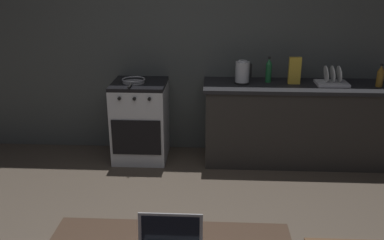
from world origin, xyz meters
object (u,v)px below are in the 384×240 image
electric_kettle (242,73)px  frying_pan (133,81)px  cereal_box (295,71)px  stove_oven (141,121)px  bottle (380,76)px  dish_rack (332,80)px  bottle_b (269,70)px

electric_kettle → frying_pan: (-1.20, -0.03, -0.10)m
cereal_box → stove_oven: bearing=-179.2°
bottle → dish_rack: size_ratio=0.72×
stove_oven → frying_pan: 0.48m
electric_kettle → frying_pan: bearing=-178.7°
electric_kettle → dish_rack: electric_kettle is taller
dish_rack → electric_kettle: bearing=180.0°
cereal_box → bottle_b: 0.28m
cereal_box → dish_rack: (0.41, -0.02, -0.10)m
bottle → cereal_box: size_ratio=0.83×
bottle → frying_pan: (-2.67, 0.02, -0.09)m
bottle_b → stove_oven: bearing=-176.7°
bottle → electric_kettle: bearing=178.0°
stove_oven → bottle: 2.67m
electric_kettle → cereal_box: 0.57m
bottle → frying_pan: bottle is taller
frying_pan → bottle_b: (1.50, 0.11, 0.11)m
stove_oven → bottle: size_ratio=3.71×
bottle_b → dish_rack: bearing=-6.7°
frying_pan → cereal_box: 1.78m
stove_oven → dish_rack: (2.12, 0.00, 0.50)m
frying_pan → dish_rack: (2.18, 0.03, 0.02)m
stove_oven → dish_rack: 2.18m
dish_rack → bottle_b: 0.69m
bottle_b → frying_pan: bearing=-175.9°
bottle → bottle_b: size_ratio=0.86×
electric_kettle → stove_oven: bearing=-179.9°
bottle → cereal_box: bearing=175.5°
stove_oven → electric_kettle: 1.28m
electric_kettle → bottle: (1.46, -0.05, -0.01)m
frying_pan → bottle_b: size_ratio=1.52×
cereal_box → bottle: bearing=-4.5°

